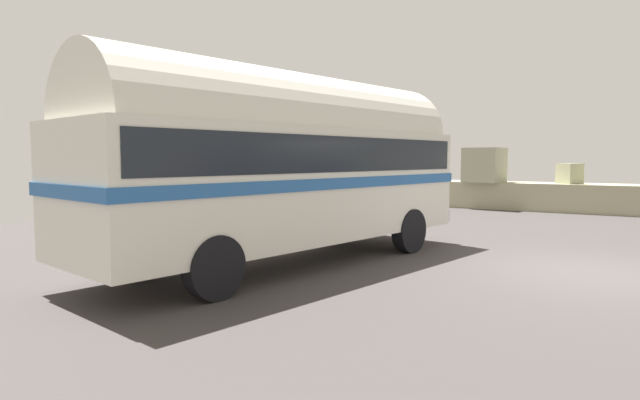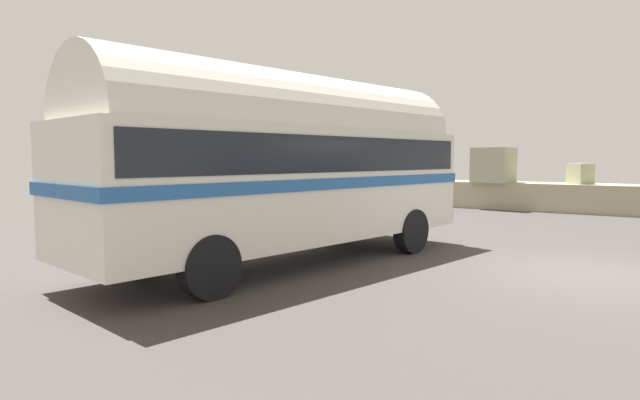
# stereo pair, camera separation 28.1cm
# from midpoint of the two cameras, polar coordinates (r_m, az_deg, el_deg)

# --- Properties ---
(ground) EXTENTS (32.00, 26.00, 0.02)m
(ground) POSITION_cam_midpoint_polar(r_m,az_deg,el_deg) (10.70, 27.78, -7.14)
(ground) COLOR #3C3736
(breakwater) EXTENTS (31.36, 2.56, 2.50)m
(breakwater) POSITION_cam_midpoint_polar(r_m,az_deg,el_deg) (22.29, 31.16, 0.49)
(breakwater) COLOR tan
(breakwater) RESTS_ON ground
(vintage_coach) EXTENTS (3.88, 8.87, 3.70)m
(vintage_coach) POSITION_cam_midpoint_polar(r_m,az_deg,el_deg) (10.25, -2.63, 4.37)
(vintage_coach) COLOR black
(vintage_coach) RESTS_ON ground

